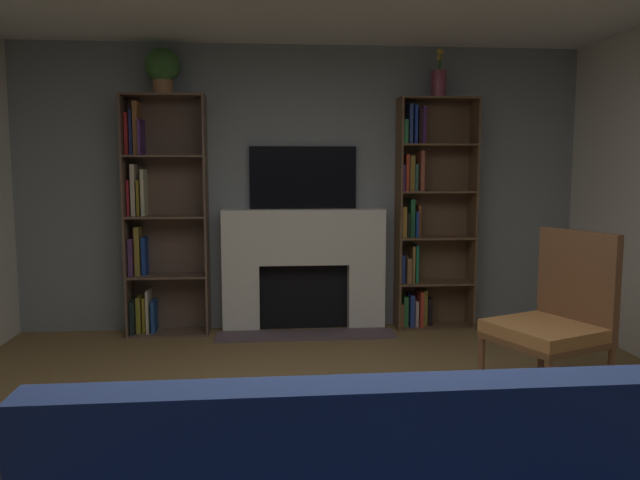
{
  "coord_description": "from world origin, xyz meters",
  "views": [
    {
      "loc": [
        -0.35,
        -2.72,
        1.5
      ],
      "look_at": [
        0.0,
        1.22,
        1.04
      ],
      "focal_mm": 34.9,
      "sensor_mm": 36.0,
      "label": 1
    }
  ],
  "objects_px": {
    "tv": "(303,178)",
    "bookshelf_left": "(158,221)",
    "bookshelf_right": "(425,218)",
    "vase_with_flowers": "(439,81)",
    "fireplace": "(304,266)",
    "potted_plant": "(163,68)",
    "armchair": "(556,317)"
  },
  "relations": [
    {
      "from": "armchair",
      "to": "vase_with_flowers",
      "type": "bearing_deg",
      "value": 98.06
    },
    {
      "from": "bookshelf_left",
      "to": "fireplace",
      "type": "bearing_deg",
      "value": -0.31
    },
    {
      "from": "bookshelf_right",
      "to": "vase_with_flowers",
      "type": "bearing_deg",
      "value": -28.78
    },
    {
      "from": "vase_with_flowers",
      "to": "armchair",
      "type": "relative_size",
      "value": 0.4
    },
    {
      "from": "tv",
      "to": "bookshelf_right",
      "type": "relative_size",
      "value": 0.46
    },
    {
      "from": "fireplace",
      "to": "armchair",
      "type": "height_order",
      "value": "fireplace"
    },
    {
      "from": "fireplace",
      "to": "bookshelf_left",
      "type": "distance_m",
      "value": 1.39
    },
    {
      "from": "potted_plant",
      "to": "armchair",
      "type": "distance_m",
      "value": 3.78
    },
    {
      "from": "fireplace",
      "to": "vase_with_flowers",
      "type": "bearing_deg",
      "value": -1.6
    },
    {
      "from": "bookshelf_right",
      "to": "tv",
      "type": "bearing_deg",
      "value": 176.51
    },
    {
      "from": "tv",
      "to": "bookshelf_left",
      "type": "relative_size",
      "value": 0.46
    },
    {
      "from": "potted_plant",
      "to": "vase_with_flowers",
      "type": "distance_m",
      "value": 2.46
    },
    {
      "from": "potted_plant",
      "to": "vase_with_flowers",
      "type": "xyz_separation_m",
      "value": [
        2.46,
        0.0,
        -0.08
      ]
    },
    {
      "from": "tv",
      "to": "armchair",
      "type": "bearing_deg",
      "value": -53.42
    },
    {
      "from": "fireplace",
      "to": "vase_with_flowers",
      "type": "xyz_separation_m",
      "value": [
        1.23,
        -0.03,
        1.69
      ]
    },
    {
      "from": "tv",
      "to": "vase_with_flowers",
      "type": "relative_size",
      "value": 2.26
    },
    {
      "from": "fireplace",
      "to": "bookshelf_right",
      "type": "distance_m",
      "value": 1.22
    },
    {
      "from": "vase_with_flowers",
      "to": "bookshelf_right",
      "type": "bearing_deg",
      "value": 151.22
    },
    {
      "from": "potted_plant",
      "to": "armchair",
      "type": "bearing_deg",
      "value": -34.86
    },
    {
      "from": "potted_plant",
      "to": "armchair",
      "type": "relative_size",
      "value": 0.36
    },
    {
      "from": "potted_plant",
      "to": "armchair",
      "type": "xyz_separation_m",
      "value": [
        2.73,
        -1.9,
        -1.81
      ]
    },
    {
      "from": "fireplace",
      "to": "vase_with_flowers",
      "type": "height_order",
      "value": "vase_with_flowers"
    },
    {
      "from": "tv",
      "to": "vase_with_flowers",
      "type": "distance_m",
      "value": 1.51
    },
    {
      "from": "fireplace",
      "to": "tv",
      "type": "height_order",
      "value": "tv"
    },
    {
      "from": "fireplace",
      "to": "bookshelf_right",
      "type": "bearing_deg",
      "value": 0.76
    },
    {
      "from": "bookshelf_right",
      "to": "potted_plant",
      "type": "bearing_deg",
      "value": -178.78
    },
    {
      "from": "bookshelf_right",
      "to": "potted_plant",
      "type": "height_order",
      "value": "potted_plant"
    },
    {
      "from": "fireplace",
      "to": "tv",
      "type": "relative_size",
      "value": 1.62
    },
    {
      "from": "bookshelf_left",
      "to": "bookshelf_right",
      "type": "relative_size",
      "value": 1.0
    },
    {
      "from": "bookshelf_right",
      "to": "armchair",
      "type": "bearing_deg",
      "value": -79.56
    },
    {
      "from": "potted_plant",
      "to": "tv",
      "type": "bearing_deg",
      "value": 5.58
    },
    {
      "from": "fireplace",
      "to": "bookshelf_left",
      "type": "bearing_deg",
      "value": 179.69
    }
  ]
}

